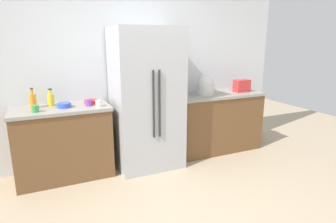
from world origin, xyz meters
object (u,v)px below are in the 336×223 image
object	(u,v)px
toaster	(242,86)
bottle_b	(33,101)
refrigerator	(147,99)
bowl_a	(64,105)
rice_cooker	(206,86)
bowl_b	(91,101)
cup_a	(89,103)
cup_b	(35,109)
cup_c	(99,103)
bottle_a	(51,99)

from	to	relation	value
toaster	bottle_b	size ratio (longest dim) A/B	1.00
refrigerator	bowl_a	size ratio (longest dim) A/B	11.07
rice_cooker	bowl_a	xyz separation A→B (m)	(-2.03, -0.02, -0.10)
bowl_a	bowl_b	world-z (taller)	bowl_a
toaster	cup_a	size ratio (longest dim) A/B	2.94
rice_cooker	cup_b	distance (m)	2.35
toaster	rice_cooker	world-z (taller)	rice_cooker
cup_b	cup_c	distance (m)	0.72
bottle_a	bowl_a	world-z (taller)	bottle_a
refrigerator	bottle_b	xyz separation A→B (m)	(-1.39, 0.19, 0.06)
rice_cooker	refrigerator	bearing A→B (deg)	-175.34
bottle_a	cup_c	xyz separation A→B (m)	(0.53, -0.28, -0.05)
bowl_a	cup_c	bearing A→B (deg)	-16.95
bottle_b	bowl_a	bearing A→B (deg)	-20.16
toaster	bottle_b	xyz separation A→B (m)	(-3.02, 0.14, -0.01)
bottle_a	bottle_b	bearing A→B (deg)	-170.39
toaster	cup_b	distance (m)	3.00
bottle_b	cup_b	size ratio (longest dim) A/B	3.00
refrigerator	cup_b	bearing A→B (deg)	-177.95
bottle_a	cup_c	distance (m)	0.60
refrigerator	cup_c	distance (m)	0.66
cup_c	bottle_b	bearing A→B (deg)	161.55
toaster	rice_cooker	distance (m)	0.65
bottle_a	cup_b	distance (m)	0.33
refrigerator	toaster	xyz separation A→B (m)	(1.63, 0.05, 0.07)
refrigerator	bowl_b	world-z (taller)	refrigerator
refrigerator	bottle_b	bearing A→B (deg)	172.31
bottle_a	rice_cooker	bearing A→B (deg)	-3.76
toaster	bowl_b	world-z (taller)	toaster
bottle_a	refrigerator	bearing A→B (deg)	-10.59
rice_cooker	cup_a	bearing A→B (deg)	-178.30
bottle_a	bottle_b	distance (m)	0.21
bottle_b	cup_a	world-z (taller)	bottle_b
cup_a	bowl_a	xyz separation A→B (m)	(-0.29, 0.03, -0.01)
cup_c	bowl_a	distance (m)	0.41
cup_b	cup_c	xyz separation A→B (m)	(0.72, -0.01, -0.00)
refrigerator	toaster	bearing A→B (deg)	1.67
cup_a	cup_c	distance (m)	0.14
refrigerator	cup_a	world-z (taller)	refrigerator
toaster	rice_cooker	bearing A→B (deg)	177.15
refrigerator	cup_c	world-z (taller)	refrigerator
cup_b	refrigerator	bearing A→B (deg)	2.05
bottle_b	cup_c	world-z (taller)	bottle_b
refrigerator	bowl_a	bearing A→B (deg)	176.59
refrigerator	cup_a	xyz separation A→B (m)	(-0.76, 0.03, 0.01)
refrigerator	bottle_a	xyz separation A→B (m)	(-1.19, 0.22, 0.06)
rice_cooker	cup_a	size ratio (longest dim) A/B	3.38
cup_a	bottle_b	bearing A→B (deg)	165.85
cup_b	bowl_a	xyz separation A→B (m)	(0.32, 0.11, -0.01)
bottle_a	cup_c	bearing A→B (deg)	-27.69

